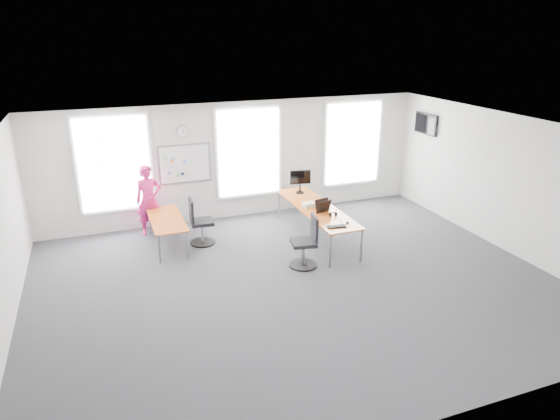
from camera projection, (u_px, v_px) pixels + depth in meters
name	position (u px, v px, depth m)	size (l,w,h in m)	color
floor	(296.00, 283.00, 9.78)	(10.00, 10.00, 0.00)	#2D2D33
ceiling	(298.00, 131.00, 8.74)	(10.00, 10.00, 0.00)	white
wall_back	(237.00, 161.00, 12.78)	(10.00, 10.00, 0.00)	silver
wall_front	(428.00, 324.00, 5.75)	(10.00, 10.00, 0.00)	silver
wall_right	(508.00, 184.00, 10.91)	(10.00, 10.00, 0.00)	silver
window_left	(114.00, 164.00, 11.69)	(1.60, 0.06, 2.20)	silver
window_mid	(249.00, 152.00, 12.78)	(1.60, 0.06, 2.20)	silver
window_right	(352.00, 143.00, 13.77)	(1.60, 0.06, 2.20)	silver
desk_right	(316.00, 209.00, 11.65)	(0.84, 3.15, 0.77)	#BA5F1D
desk_left	(167.00, 221.00, 11.26)	(0.72, 1.80, 0.66)	#BA5F1D
chair_right	(307.00, 244.00, 10.34)	(0.59, 0.59, 1.10)	black
chair_left	(199.00, 224.00, 11.40)	(0.58, 0.58, 1.09)	black
person	(149.00, 200.00, 11.85)	(0.62, 0.41, 1.71)	#C91F6D
whiteboard	(185.00, 164.00, 12.29)	(1.20, 0.03, 0.90)	white
wall_clock	(183.00, 132.00, 12.01)	(0.30, 0.30, 0.04)	gray
tv	(426.00, 124.00, 13.25)	(0.06, 0.90, 0.55)	black
keyboard	(337.00, 227.00, 10.48)	(0.41, 0.14, 0.02)	black
mouse	(348.00, 223.00, 10.67)	(0.07, 0.11, 0.04)	black
lens_cap	(340.00, 221.00, 10.82)	(0.06, 0.06, 0.01)	black
headphones	(333.00, 214.00, 11.07)	(0.17, 0.09, 0.10)	black
laptop_sleeve	(323.00, 206.00, 11.28)	(0.38, 0.28, 0.30)	black
paper_stack	(309.00, 205.00, 11.65)	(0.30, 0.23, 0.10)	beige
monitor	(300.00, 179.00, 12.52)	(0.53, 0.22, 0.59)	black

